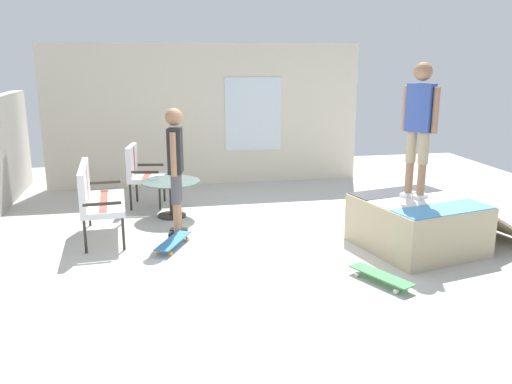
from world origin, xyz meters
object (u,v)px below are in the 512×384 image
at_px(person_watching, 176,162).
at_px(patio_bench, 95,195).
at_px(skateboard_spare, 381,276).
at_px(patio_table, 171,191).
at_px(patio_chair_near_house, 140,170).
at_px(skateboard_by_bench, 173,241).
at_px(skate_ramp, 419,224).
at_px(person_skater, 420,120).

bearing_deg(person_watching, patio_bench, 87.34).
relative_size(person_watching, skateboard_spare, 2.18).
bearing_deg(patio_table, patio_chair_near_house, 33.44).
height_order(skateboard_by_bench, skateboard_spare, same).
height_order(patio_chair_near_house, patio_table, patio_chair_near_house).
distance_m(skate_ramp, person_skater, 1.33).
height_order(patio_table, person_skater, person_skater).
xyz_separation_m(patio_table, person_skater, (-1.91, -3.06, 1.25)).
bearing_deg(skateboard_by_bench, patio_bench, 59.62).
height_order(patio_bench, skateboard_spare, patio_bench).
relative_size(skate_ramp, patio_chair_near_house, 2.36).
height_order(patio_bench, person_watching, person_watching).
bearing_deg(person_watching, skateboard_by_bench, 170.75).
bearing_deg(skateboard_spare, patio_bench, 55.95).
xyz_separation_m(person_skater, skateboard_spare, (-1.09, 0.90, -1.57)).
height_order(patio_chair_near_house, skateboard_spare, patio_chair_near_house).
bearing_deg(person_watching, patio_table, 3.46).
relative_size(person_skater, skateboard_by_bench, 2.11).
bearing_deg(skate_ramp, person_watching, 69.27).
xyz_separation_m(patio_bench, skateboard_by_bench, (-0.59, -1.01, -0.53)).
distance_m(patio_chair_near_house, person_skater, 4.53).
height_order(patio_chair_near_house, person_skater, person_skater).
distance_m(patio_bench, skateboard_spare, 3.91).
xyz_separation_m(patio_chair_near_house, person_watching, (-1.59, -0.53, 0.43)).
distance_m(patio_table, person_watching, 1.08).
xyz_separation_m(skate_ramp, person_skater, (0.12, 0.04, 1.33)).
height_order(patio_bench, patio_chair_near_house, same).
bearing_deg(patio_bench, patio_chair_near_house, -20.37).
bearing_deg(person_skater, skateboard_spare, 140.47).
relative_size(patio_bench, person_skater, 0.75).
bearing_deg(patio_bench, person_watching, -92.66).
xyz_separation_m(patio_bench, patio_table, (0.83, -1.05, -0.21)).
height_order(patio_bench, patio_table, patio_bench).
relative_size(patio_bench, person_watching, 0.73).
distance_m(skate_ramp, skateboard_by_bench, 3.20).
bearing_deg(patio_bench, person_skater, -104.74).
bearing_deg(skateboard_by_bench, person_watching, -9.25).
bearing_deg(skate_ramp, patio_table, 56.77).
xyz_separation_m(patio_bench, person_skater, (-1.08, -4.11, 1.04)).
relative_size(patio_bench, skateboard_spare, 1.58).
xyz_separation_m(skate_ramp, skateboard_by_bench, (0.61, 3.13, -0.24)).
xyz_separation_m(patio_table, skateboard_by_bench, (-1.42, 0.04, -0.32)).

